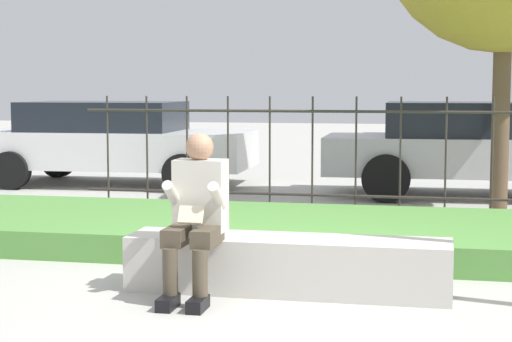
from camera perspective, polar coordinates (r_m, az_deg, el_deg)
name	(u,v)px	position (r m, az deg, el deg)	size (l,w,h in m)	color
ground_plane	(277,292)	(6.62, 1.42, -8.04)	(60.00, 60.00, 0.00)	#B2AFA8
stone_bench	(287,268)	(6.56, 2.11, -6.49)	(2.46, 0.53, 0.42)	beige
person_seated_reader	(197,210)	(6.34, -3.98, -2.59)	(0.42, 0.73, 1.22)	black
grass_berm	(313,233)	(8.44, 3.81, -4.17)	(8.13, 2.41, 0.26)	#569342
iron_fence	(334,156)	(10.04, 5.22, 1.02)	(6.13, 0.03, 1.45)	#332D28
car_parked_left	(112,141)	(13.86, -9.58, 2.01)	(4.42, 2.11, 1.33)	silver
car_parked_center	(488,146)	(12.52, 15.23, 1.61)	(4.72, 1.93, 1.35)	#B7B7BC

